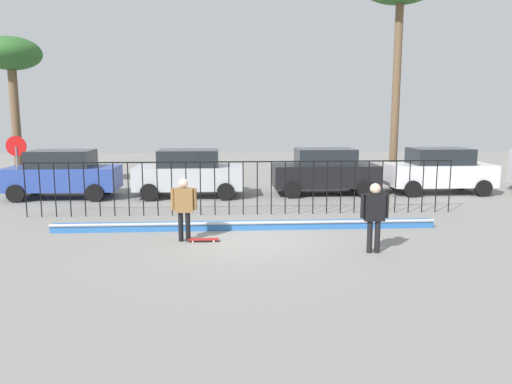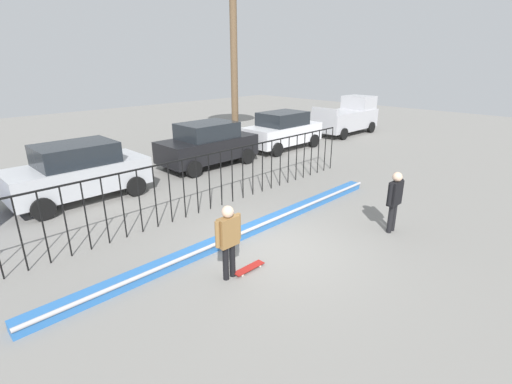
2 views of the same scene
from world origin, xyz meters
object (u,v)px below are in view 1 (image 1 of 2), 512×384
skateboard (203,239)px  parked_car_white (439,170)px  stop_sign (17,160)px  parked_car_blue (63,174)px  camera_operator (374,211)px  parked_car_black (325,171)px  skateboarder (184,204)px  parked_car_silver (189,173)px  palm_tree_short (11,59)px

skateboard → parked_car_white: size_ratio=0.19×
stop_sign → parked_car_blue: bearing=32.1°
camera_operator → skateboard: bearing=-3.1°
parked_car_blue → parked_car_black: same height
camera_operator → parked_car_white: (5.42, 8.71, -0.04)m
parked_car_blue → stop_sign: size_ratio=1.72×
skateboarder → camera_operator: (4.62, -1.38, 0.02)m
parked_car_silver → stop_sign: (-6.34, -0.83, 0.64)m
parked_car_black → parked_car_white: size_ratio=1.00×
parked_car_black → palm_tree_short: (-13.02, 1.71, 4.60)m
parked_car_white → palm_tree_short: 18.52m
skateboard → parked_car_blue: bearing=115.0°
parked_car_blue → skateboard: bearing=-49.1°
skateboard → palm_tree_short: size_ratio=0.12×
skateboarder → parked_car_silver: 7.09m
parked_car_silver → parked_car_black: size_ratio=1.00×
camera_operator → parked_car_white: parked_car_white is taller
parked_car_white → skateboard: bearing=-145.1°
skateboarder → stop_sign: bearing=161.4°
camera_operator → parked_car_silver: size_ratio=0.39×
camera_operator → parked_car_silver: (-4.99, 8.46, -0.04)m
skateboarder → stop_sign: 9.19m
parked_car_silver → parked_car_white: size_ratio=1.00×
parked_car_blue → parked_car_silver: bearing=1.5°
parked_car_blue → stop_sign: (-1.36, -0.85, 0.64)m
parked_car_blue → parked_car_white: same height
parked_car_blue → palm_tree_short: palm_tree_short is taller
parked_car_blue → stop_sign: 1.73m
skateboarder → skateboard: size_ratio=2.07×
camera_operator → palm_tree_short: size_ratio=0.26×
parked_car_white → stop_sign: 16.79m
skateboard → palm_tree_short: palm_tree_short is taller
camera_operator → parked_car_blue: size_ratio=0.39×
skateboarder → skateboard: skateboarder is taller
skateboarder → stop_sign: size_ratio=0.66×
parked_car_black → skateboarder: bearing=-128.4°
skateboard → palm_tree_short: 13.57m
parked_car_white → palm_tree_short: palm_tree_short is taller
parked_car_silver → stop_sign: 6.42m
palm_tree_short → parked_car_blue: bearing=-38.9°
palm_tree_short → stop_sign: bearing=-68.7°
camera_operator → stop_sign: size_ratio=0.68×
skateboarder → skateboard: 1.06m
parked_car_black → parked_car_white: same height
parked_car_silver → parked_car_black: (5.58, 0.31, 0.00)m
skateboarder → parked_car_white: 12.42m
camera_operator → parked_car_black: 8.78m
parked_car_black → skateboard: bearing=-125.4°
skateboard → parked_car_blue: size_ratio=0.19×
camera_operator → parked_car_black: parked_car_black is taller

